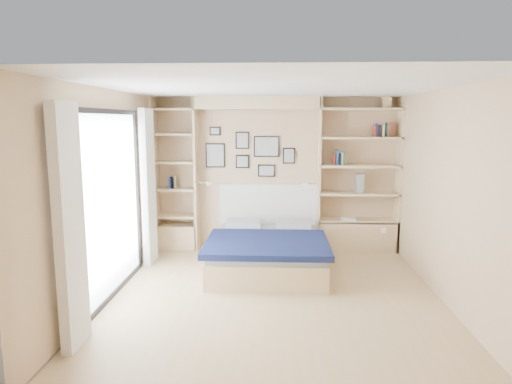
{
  "coord_description": "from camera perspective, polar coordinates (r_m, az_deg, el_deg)",
  "views": [
    {
      "loc": [
        0.02,
        -5.3,
        2.13
      ],
      "look_at": [
        -0.26,
        0.9,
        1.15
      ],
      "focal_mm": 32.0,
      "sensor_mm": 36.0,
      "label": 1
    }
  ],
  "objects": [
    {
      "name": "room_shell",
      "position": [
        6.92,
        -0.78,
        0.22
      ],
      "size": [
        4.5,
        4.5,
        4.5
      ],
      "color": "tan",
      "rests_on": "ground"
    },
    {
      "name": "shelf_decor",
      "position": [
        7.47,
        11.19,
        5.44
      ],
      "size": [
        3.58,
        0.23,
        2.03
      ],
      "color": "maroon",
      "rests_on": "ground"
    },
    {
      "name": "bed",
      "position": [
        6.64,
        1.44,
        -7.29
      ],
      "size": [
        1.66,
        2.2,
        1.07
      ],
      "color": "tan",
      "rests_on": "ground"
    },
    {
      "name": "deck_chair",
      "position": [
        6.47,
        -23.58,
        -7.98
      ],
      "size": [
        0.6,
        0.78,
        0.69
      ],
      "rotation": [
        0.0,
        0.0,
        0.31
      ],
      "color": "tan",
      "rests_on": "ground"
    },
    {
      "name": "reading_lamps",
      "position": [
        7.38,
        0.11,
        0.97
      ],
      "size": [
        1.92,
        0.12,
        0.15
      ],
      "color": "silver",
      "rests_on": "ground"
    },
    {
      "name": "photo_gallery",
      "position": [
        7.56,
        -0.97,
        4.99
      ],
      "size": [
        1.48,
        0.02,
        0.82
      ],
      "color": "black",
      "rests_on": "ground"
    },
    {
      "name": "ground",
      "position": [
        5.71,
        2.29,
        -12.92
      ],
      "size": [
        4.5,
        4.5,
        0.0
      ],
      "primitive_type": "plane",
      "color": "tan",
      "rests_on": "ground"
    }
  ]
}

